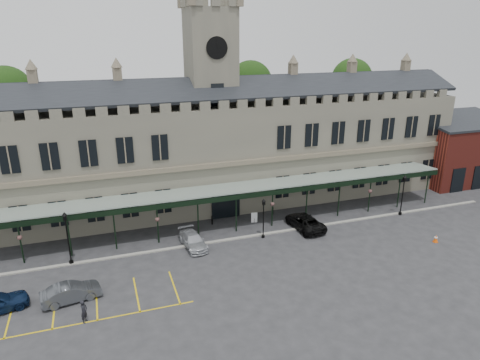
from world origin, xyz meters
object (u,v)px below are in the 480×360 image
object	(u,v)px
car_taxi	(193,240)
lamp_post_mid	(263,215)
lamp_post_left	(67,234)
person_a	(84,311)
car_van	(305,222)
car_left_b	(71,292)
sign_board	(254,218)
clock_tower	(211,93)
lamp_post_right	(403,191)
traffic_cone	(436,239)
station_building	(213,150)

from	to	relation	value
car_taxi	lamp_post_mid	bearing A→B (deg)	-9.80
lamp_post_left	person_a	world-z (taller)	lamp_post_left
car_van	lamp_post_left	bearing A→B (deg)	-4.81
car_left_b	car_van	size ratio (longest dim) A/B	0.83
sign_board	car_left_b	xyz separation A→B (m)	(-18.30, -8.89, 0.17)
car_taxi	clock_tower	bearing A→B (deg)	58.37
car_taxi	car_left_b	bearing A→B (deg)	-159.10
lamp_post_right	person_a	bearing A→B (deg)	-165.83
sign_board	car_van	size ratio (longest dim) A/B	0.21
traffic_cone	person_a	distance (m)	32.64
lamp_post_left	person_a	size ratio (longest dim) A/B	2.89
lamp_post_left	traffic_cone	xyz separation A→B (m)	(33.76, -7.02, -2.62)
lamp_post_right	lamp_post_left	bearing A→B (deg)	179.42
lamp_post_mid	sign_board	distance (m)	4.20
lamp_post_left	car_van	size ratio (longest dim) A/B	0.95
sign_board	lamp_post_mid	bearing A→B (deg)	-82.80
sign_board	person_a	world-z (taller)	person_a
lamp_post_mid	traffic_cone	size ratio (longest dim) A/B	5.60
car_taxi	traffic_cone	bearing A→B (deg)	-23.08
station_building	car_left_b	bearing A→B (deg)	-134.26
traffic_cone	car_left_b	xyz separation A→B (m)	(-33.55, 1.17, 0.36)
sign_board	traffic_cone	bearing A→B (deg)	-19.35
lamp_post_mid	car_taxi	bearing A→B (deg)	176.75
lamp_post_mid	car_left_b	xyz separation A→B (m)	(-17.86, -5.19, -1.77)
person_a	lamp_post_mid	bearing A→B (deg)	-35.84
lamp_post_mid	lamp_post_left	bearing A→B (deg)	177.92
clock_tower	traffic_cone	size ratio (longest dim) A/B	33.02
lamp_post_left	car_left_b	xyz separation A→B (m)	(0.21, -5.85, -2.26)
lamp_post_mid	lamp_post_right	xyz separation A→B (m)	(16.79, 0.31, 0.32)
traffic_cone	person_a	bearing A→B (deg)	-176.77
station_building	sign_board	size ratio (longest dim) A/B	52.62
traffic_cone	lamp_post_right	bearing A→B (deg)	80.73
clock_tower	car_taxi	world-z (taller)	clock_tower
lamp_post_mid	car_van	bearing A→B (deg)	6.95
traffic_cone	clock_tower	bearing A→B (deg)	135.54
station_building	lamp_post_left	size ratio (longest dim) A/B	11.91
car_taxi	car_van	xyz separation A→B (m)	(12.00, 0.20, 0.08)
lamp_post_mid	car_taxi	size ratio (longest dim) A/B	0.93
car_left_b	lamp_post_mid	bearing A→B (deg)	-84.48
lamp_post_left	traffic_cone	size ratio (longest dim) A/B	6.71
station_building	sign_board	distance (m)	9.72
station_building	sign_board	xyz separation A→B (m)	(2.52, -7.29, -5.91)
car_left_b	person_a	xyz separation A→B (m)	(0.97, -3.00, 0.15)
lamp_post_left	car_taxi	size ratio (longest dim) A/B	1.11
clock_tower	sign_board	size ratio (longest dim) A/B	21.75
person_a	car_left_b	bearing A→B (deg)	46.12
lamp_post_mid	lamp_post_right	bearing A→B (deg)	1.04
car_taxi	car_van	size ratio (longest dim) A/B	0.86
clock_tower	lamp_post_mid	world-z (taller)	clock_tower
lamp_post_left	traffic_cone	distance (m)	34.58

